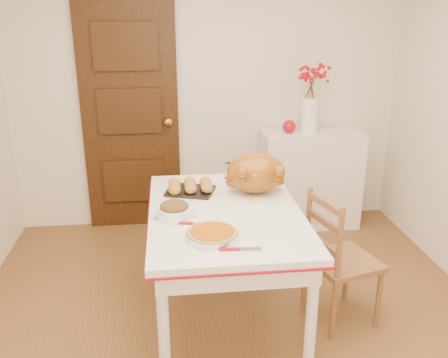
{
  "coord_description": "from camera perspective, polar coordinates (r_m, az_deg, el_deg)",
  "views": [
    {
      "loc": [
        -0.36,
        -2.33,
        1.97
      ],
      "look_at": [
        -0.05,
        0.37,
        0.99
      ],
      "focal_mm": 38.68,
      "sensor_mm": 36.0,
      "label": 1
    }
  ],
  "objects": [
    {
      "name": "floor",
      "position": [
        3.07,
        1.77,
        -20.12
      ],
      "size": [
        3.5,
        4.0,
        0.0
      ],
      "primitive_type": "cube",
      "color": "brown",
      "rests_on": "ground"
    },
    {
      "name": "wall_back",
      "position": [
        4.4,
        -1.9,
        10.34
      ],
      "size": [
        3.5,
        0.0,
        2.5
      ],
      "primitive_type": "cube",
      "color": "beige",
      "rests_on": "ground"
    },
    {
      "name": "door_back",
      "position": [
        4.41,
        -10.99,
        7.1
      ],
      "size": [
        0.85,
        0.06,
        2.06
      ],
      "primitive_type": "cube",
      "color": "#3C1F0E",
      "rests_on": "ground"
    },
    {
      "name": "sideboard",
      "position": [
        4.57,
        10.09,
        -0.01
      ],
      "size": [
        0.9,
        0.4,
        0.9
      ],
      "primitive_type": "cube",
      "color": "silver",
      "rests_on": "floor"
    },
    {
      "name": "kitchen_table",
      "position": [
        3.09,
        0.11,
        -10.58
      ],
      "size": [
        0.93,
        1.35,
        0.81
      ],
      "primitive_type": null,
      "color": "silver",
      "rests_on": "floor"
    },
    {
      "name": "chair_oak",
      "position": [
        3.22,
        13.94,
        -9.07
      ],
      "size": [
        0.49,
        0.49,
        0.9
      ],
      "primitive_type": null,
      "rotation": [
        0.0,
        0.0,
        1.85
      ],
      "color": "brown",
      "rests_on": "floor"
    },
    {
      "name": "berry_vase",
      "position": [
        4.36,
        10.19,
        9.57
      ],
      "size": [
        0.33,
        0.33,
        0.65
      ],
      "primitive_type": null,
      "color": "white",
      "rests_on": "sideboard"
    },
    {
      "name": "apple",
      "position": [
        4.36,
        7.72,
        6.16
      ],
      "size": [
        0.12,
        0.12,
        0.12
      ],
      "primitive_type": "sphere",
      "color": "maroon",
      "rests_on": "sideboard"
    },
    {
      "name": "turkey_platter",
      "position": [
        3.09,
        3.78,
        0.44
      ],
      "size": [
        0.45,
        0.37,
        0.28
      ],
      "primitive_type": null,
      "rotation": [
        0.0,
        0.0,
        0.04
      ],
      "color": "#954D0C",
      "rests_on": "kitchen_table"
    },
    {
      "name": "pumpkin_pie",
      "position": [
        2.55,
        -1.4,
        -6.45
      ],
      "size": [
        0.3,
        0.3,
        0.06
      ],
      "primitive_type": "cylinder",
      "rotation": [
        0.0,
        0.0,
        -0.09
      ],
      "color": "#A44705",
      "rests_on": "kitchen_table"
    },
    {
      "name": "stuffing_dish",
      "position": [
        2.8,
        -5.89,
        -3.67
      ],
      "size": [
        0.25,
        0.2,
        0.1
      ],
      "primitive_type": null,
      "rotation": [
        0.0,
        0.0,
        -0.01
      ],
      "color": "brown",
      "rests_on": "kitchen_table"
    },
    {
      "name": "rolls_tray",
      "position": [
        3.17,
        -4.0,
        -0.91
      ],
      "size": [
        0.35,
        0.31,
        0.08
      ],
      "primitive_type": null,
      "rotation": [
        0.0,
        0.0,
        -0.31
      ],
      "color": "#AC7C35",
      "rests_on": "kitchen_table"
    },
    {
      "name": "pie_server",
      "position": [
        2.45,
        1.95,
        -8.28
      ],
      "size": [
        0.22,
        0.08,
        0.01
      ],
      "primitive_type": null,
      "rotation": [
        0.0,
        0.0,
        -0.07
      ],
      "color": "silver",
      "rests_on": "kitchen_table"
    },
    {
      "name": "carving_knife",
      "position": [
        2.72,
        -3.0,
        -5.29
      ],
      "size": [
        0.24,
        0.1,
        0.01
      ],
      "primitive_type": null,
      "rotation": [
        0.0,
        0.0,
        -0.19
      ],
      "color": "silver",
      "rests_on": "kitchen_table"
    },
    {
      "name": "drinking_glass",
      "position": [
        3.43,
        0.62,
        1.01
      ],
      "size": [
        0.07,
        0.07,
        0.11
      ],
      "primitive_type": "cylinder",
      "rotation": [
        0.0,
        0.0,
        -0.12
      ],
      "color": "white",
      "rests_on": "kitchen_table"
    },
    {
      "name": "shaker_pair",
      "position": [
        3.43,
        3.64,
        0.85
      ],
      "size": [
        0.1,
        0.05,
        0.1
      ],
      "primitive_type": null,
      "rotation": [
        0.0,
        0.0,
        0.11
      ],
      "color": "white",
      "rests_on": "kitchen_table"
    }
  ]
}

